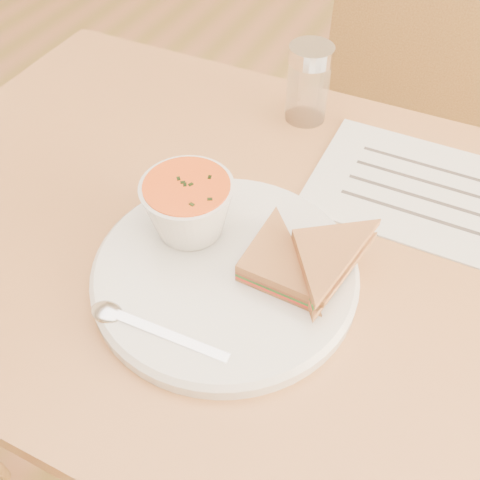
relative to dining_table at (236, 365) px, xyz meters
The scene contains 10 objects.
floor 0.38m from the dining_table, ahead, with size 5.00×6.00×0.01m, color olive.
dining_table is the anchor object (origin of this frame).
chair_far 0.53m from the dining_table, 76.36° to the left, with size 0.41×0.41×0.93m, color brown, non-canonical shape.
plate 0.39m from the dining_table, 71.38° to the right, with size 0.31×0.31×0.02m, color silver, non-canonical shape.
soup_bowl 0.43m from the dining_table, 126.03° to the right, with size 0.11×0.11×0.08m, color silver, non-canonical shape.
sandwich_half_a 0.42m from the dining_table, 63.87° to the right, with size 0.11×0.11×0.03m, color #9F6B38, non-canonical shape.
sandwich_half_b 0.43m from the dining_table, 20.55° to the right, with size 0.11×0.11×0.03m, color #9F6B38, non-canonical shape.
spoon 0.44m from the dining_table, 90.81° to the right, with size 0.19×0.04×0.01m, color silver, non-canonical shape.
paper_menu 0.46m from the dining_table, 38.39° to the left, with size 0.30×0.22×0.00m, color white, non-canonical shape.
condiment_shaker 0.51m from the dining_table, 89.89° to the left, with size 0.07×0.07×0.12m, color silver, non-canonical shape.
Camera 1 is at (0.21, -0.43, 1.25)m, focal length 40.00 mm.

